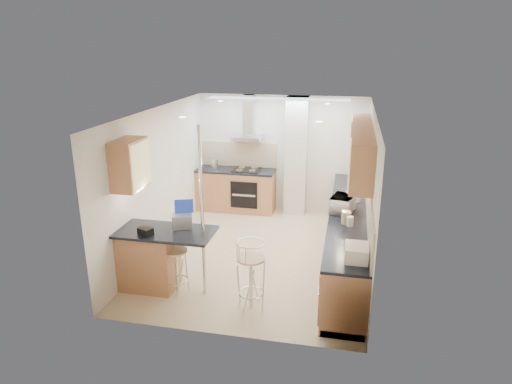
% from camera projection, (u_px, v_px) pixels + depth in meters
% --- Properties ---
extents(ground, '(4.80, 4.80, 0.00)m').
position_uv_depth(ground, '(259.00, 253.00, 8.03)').
color(ground, beige).
rests_on(ground, ground).
extents(room_shell, '(3.64, 4.84, 2.51)m').
position_uv_depth(room_shell, '(282.00, 164.00, 7.84)').
color(room_shell, silver).
rests_on(room_shell, ground).
extents(right_counter, '(0.63, 4.40, 0.92)m').
position_uv_depth(right_counter, '(348.00, 236.00, 7.60)').
color(right_counter, '#A06640').
rests_on(right_counter, ground).
extents(back_counter, '(1.70, 0.63, 0.92)m').
position_uv_depth(back_counter, '(236.00, 190.00, 10.03)').
color(back_counter, '#A06640').
rests_on(back_counter, ground).
extents(peninsula, '(1.47, 0.72, 0.94)m').
position_uv_depth(peninsula, '(166.00, 260.00, 6.75)').
color(peninsula, '#A06640').
rests_on(peninsula, ground).
extents(microwave, '(0.43, 0.55, 0.27)m').
position_uv_depth(microwave, '(343.00, 204.00, 7.35)').
color(microwave, white).
rests_on(microwave, right_counter).
extents(laptop, '(0.35, 0.30, 0.20)m').
position_uv_depth(laptop, '(182.00, 221.00, 6.69)').
color(laptop, '#979A9E').
rests_on(laptop, peninsula).
extents(bag, '(0.24, 0.21, 0.11)m').
position_uv_depth(bag, '(146.00, 231.00, 6.45)').
color(bag, black).
rests_on(bag, peninsula).
extents(bar_stool_near, '(0.41, 0.41, 0.89)m').
position_uv_depth(bar_stool_near, '(176.00, 265.00, 6.65)').
color(bar_stool_near, tan).
rests_on(bar_stool_near, ground).
extents(bar_stool_end, '(0.58, 0.58, 1.00)m').
position_uv_depth(bar_stool_end, '(251.00, 275.00, 6.25)').
color(bar_stool_end, tan).
rests_on(bar_stool_end, ground).
extents(jar_a, '(0.13, 0.13, 0.16)m').
position_uv_depth(jar_a, '(357.00, 197.00, 7.85)').
color(jar_a, white).
rests_on(jar_a, right_counter).
extents(jar_b, '(0.15, 0.15, 0.14)m').
position_uv_depth(jar_b, '(348.00, 196.00, 7.97)').
color(jar_b, white).
rests_on(jar_b, right_counter).
extents(jar_c, '(0.18, 0.18, 0.20)m').
position_uv_depth(jar_c, '(346.00, 217.00, 6.89)').
color(jar_c, '#B0A38C').
rests_on(jar_c, right_counter).
extents(jar_d, '(0.13, 0.13, 0.15)m').
position_uv_depth(jar_d, '(350.00, 221.00, 6.81)').
color(jar_d, white).
rests_on(jar_d, right_counter).
extents(bread_bin, '(0.29, 0.37, 0.19)m').
position_uv_depth(bread_bin, '(357.00, 253.00, 5.74)').
color(bread_bin, white).
rests_on(bread_bin, right_counter).
extents(kettle, '(0.16, 0.16, 0.20)m').
position_uv_depth(kettle, '(215.00, 164.00, 9.94)').
color(kettle, silver).
rests_on(kettle, back_counter).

